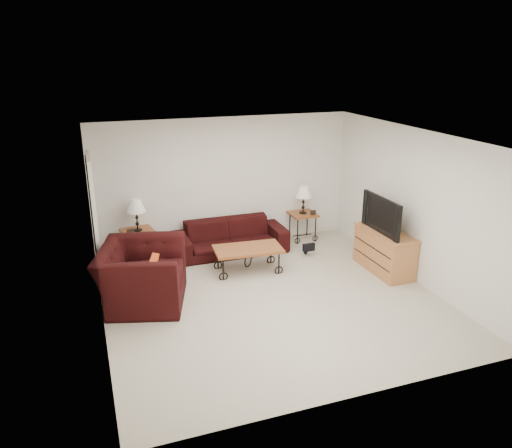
{
  "coord_description": "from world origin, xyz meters",
  "views": [
    {
      "loc": [
        -2.56,
        -6.51,
        3.66
      ],
      "look_at": [
        0.0,
        0.7,
        1.0
      ],
      "focal_mm": 35.19,
      "sensor_mm": 36.0,
      "label": 1
    }
  ],
  "objects_px": {
    "tv_stand": "(384,251)",
    "television": "(387,214)",
    "lamp_right": "(303,200)",
    "backpack": "(306,243)",
    "sofa": "(230,237)",
    "armchair": "(142,275)",
    "coffee_table": "(248,259)",
    "side_table_left": "(139,246)",
    "side_table_right": "(303,226)",
    "lamp_left": "(137,215)"
  },
  "relations": [
    {
      "from": "lamp_left",
      "to": "coffee_table",
      "type": "relative_size",
      "value": 0.51
    },
    {
      "from": "sofa",
      "to": "armchair",
      "type": "distance_m",
      "value": 2.34
    },
    {
      "from": "coffee_table",
      "to": "backpack",
      "type": "bearing_deg",
      "value": 15.65
    },
    {
      "from": "side_table_left",
      "to": "tv_stand",
      "type": "distance_m",
      "value": 4.38
    },
    {
      "from": "television",
      "to": "armchair",
      "type": "bearing_deg",
      "value": -93.21
    },
    {
      "from": "tv_stand",
      "to": "television",
      "type": "bearing_deg",
      "value": 180.0
    },
    {
      "from": "side_table_left",
      "to": "backpack",
      "type": "xyz_separation_m",
      "value": [
        2.99,
        -0.75,
        -0.06
      ]
    },
    {
      "from": "side_table_right",
      "to": "television",
      "type": "bearing_deg",
      "value": -70.06
    },
    {
      "from": "side_table_right",
      "to": "lamp_left",
      "type": "xyz_separation_m",
      "value": [
        -3.26,
        0.0,
        0.6
      ]
    },
    {
      "from": "sofa",
      "to": "backpack",
      "type": "distance_m",
      "value": 1.43
    },
    {
      "from": "coffee_table",
      "to": "backpack",
      "type": "distance_m",
      "value": 1.32
    },
    {
      "from": "side_table_left",
      "to": "lamp_left",
      "type": "distance_m",
      "value": 0.59
    },
    {
      "from": "sofa",
      "to": "tv_stand",
      "type": "relative_size",
      "value": 1.76
    },
    {
      "from": "sofa",
      "to": "lamp_right",
      "type": "height_order",
      "value": "lamp_right"
    },
    {
      "from": "tv_stand",
      "to": "side_table_right",
      "type": "bearing_deg",
      "value": 110.48
    },
    {
      "from": "tv_stand",
      "to": "television",
      "type": "distance_m",
      "value": 0.67
    },
    {
      "from": "coffee_table",
      "to": "tv_stand",
      "type": "bearing_deg",
      "value": -18.83
    },
    {
      "from": "lamp_right",
      "to": "tv_stand",
      "type": "distance_m",
      "value": 2.05
    },
    {
      "from": "lamp_right",
      "to": "side_table_right",
      "type": "bearing_deg",
      "value": 0.0
    },
    {
      "from": "lamp_right",
      "to": "armchair",
      "type": "height_order",
      "value": "lamp_right"
    },
    {
      "from": "side_table_left",
      "to": "coffee_table",
      "type": "height_order",
      "value": "side_table_left"
    },
    {
      "from": "coffee_table",
      "to": "side_table_left",
      "type": "bearing_deg",
      "value": 147.32
    },
    {
      "from": "sofa",
      "to": "television",
      "type": "bearing_deg",
      "value": -36.75
    },
    {
      "from": "side_table_left",
      "to": "lamp_right",
      "type": "relative_size",
      "value": 1.05
    },
    {
      "from": "television",
      "to": "side_table_left",
      "type": "bearing_deg",
      "value": -115.36
    },
    {
      "from": "armchair",
      "to": "television",
      "type": "relative_size",
      "value": 1.28
    },
    {
      "from": "coffee_table",
      "to": "armchair",
      "type": "height_order",
      "value": "armchair"
    },
    {
      "from": "backpack",
      "to": "side_table_left",
      "type": "bearing_deg",
      "value": 179.77
    },
    {
      "from": "sofa",
      "to": "tv_stand",
      "type": "xyz_separation_m",
      "value": [
        2.28,
        -1.69,
        0.05
      ]
    },
    {
      "from": "side_table_right",
      "to": "coffee_table",
      "type": "distance_m",
      "value": 1.9
    },
    {
      "from": "side_table_left",
      "to": "television",
      "type": "height_order",
      "value": "television"
    },
    {
      "from": "side_table_right",
      "to": "tv_stand",
      "type": "relative_size",
      "value": 0.47
    },
    {
      "from": "side_table_left",
      "to": "lamp_right",
      "type": "xyz_separation_m",
      "value": [
        3.26,
        -0.0,
        0.55
      ]
    },
    {
      "from": "side_table_left",
      "to": "lamp_right",
      "type": "bearing_deg",
      "value": -0.0
    },
    {
      "from": "coffee_table",
      "to": "tv_stand",
      "type": "height_order",
      "value": "tv_stand"
    },
    {
      "from": "sofa",
      "to": "backpack",
      "type": "height_order",
      "value": "sofa"
    },
    {
      "from": "side_table_left",
      "to": "lamp_left",
      "type": "relative_size",
      "value": 1.0
    },
    {
      "from": "lamp_left",
      "to": "backpack",
      "type": "bearing_deg",
      "value": -14.03
    },
    {
      "from": "tv_stand",
      "to": "armchair",
      "type": "bearing_deg",
      "value": 176.81
    },
    {
      "from": "side_table_right",
      "to": "lamp_right",
      "type": "distance_m",
      "value": 0.56
    },
    {
      "from": "lamp_right",
      "to": "coffee_table",
      "type": "bearing_deg",
      "value": -144.36
    },
    {
      "from": "lamp_right",
      "to": "backpack",
      "type": "bearing_deg",
      "value": -109.71
    },
    {
      "from": "lamp_left",
      "to": "coffee_table",
      "type": "distance_m",
      "value": 2.15
    },
    {
      "from": "side_table_left",
      "to": "lamp_left",
      "type": "bearing_deg",
      "value": 180.0
    },
    {
      "from": "armchair",
      "to": "television",
      "type": "xyz_separation_m",
      "value": [
        4.08,
        -0.23,
        0.59
      ]
    },
    {
      "from": "side_table_left",
      "to": "backpack",
      "type": "height_order",
      "value": "side_table_left"
    },
    {
      "from": "lamp_right",
      "to": "backpack",
      "type": "xyz_separation_m",
      "value": [
        -0.27,
        -0.75,
        -0.61
      ]
    },
    {
      "from": "side_table_left",
      "to": "television",
      "type": "bearing_deg",
      "value": -25.36
    },
    {
      "from": "side_table_right",
      "to": "lamp_right",
      "type": "xyz_separation_m",
      "value": [
        0.0,
        0.0,
        0.56
      ]
    },
    {
      "from": "sofa",
      "to": "coffee_table",
      "type": "bearing_deg",
      "value": -87.41
    }
  ]
}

